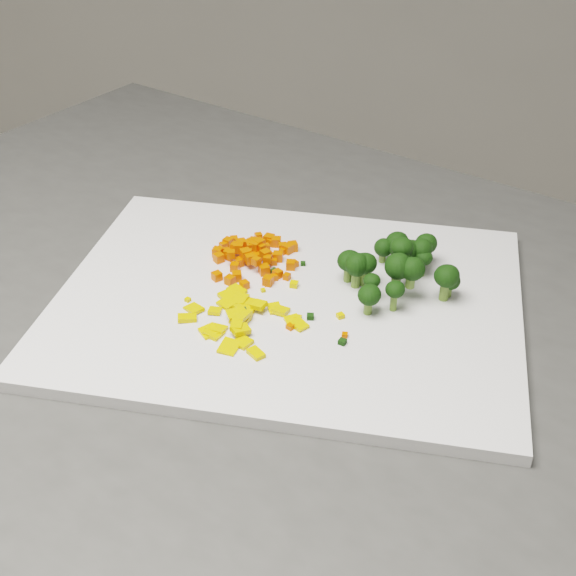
% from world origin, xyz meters
% --- Properties ---
extents(counter_block, '(1.26, 1.08, 0.90)m').
position_xyz_m(counter_block, '(0.12, 0.19, 0.45)').
color(counter_block, '#40403E').
rests_on(counter_block, ground).
extents(cutting_board, '(0.45, 0.36, 0.01)m').
position_xyz_m(cutting_board, '(0.17, 0.16, 0.91)').
color(cutting_board, silver).
rests_on(cutting_board, counter_block).
extents(carrot_pile, '(0.10, 0.10, 0.03)m').
position_xyz_m(carrot_pile, '(0.12, 0.21, 0.93)').
color(carrot_pile, '#E14102').
rests_on(carrot_pile, cutting_board).
extents(pepper_pile, '(0.11, 0.11, 0.02)m').
position_xyz_m(pepper_pile, '(0.14, 0.11, 0.92)').
color(pepper_pile, '#E5AF0C').
rests_on(pepper_pile, cutting_board).
extents(broccoli_pile, '(0.12, 0.12, 0.06)m').
position_xyz_m(broccoli_pile, '(0.27, 0.20, 0.94)').
color(broccoli_pile, black).
rests_on(broccoli_pile, cutting_board).
extents(carrot_cube_0, '(0.01, 0.01, 0.01)m').
position_xyz_m(carrot_cube_0, '(0.13, 0.22, 0.92)').
color(carrot_cube_0, '#E14102').
rests_on(carrot_cube_0, carrot_pile).
extents(carrot_cube_1, '(0.01, 0.01, 0.01)m').
position_xyz_m(carrot_cube_1, '(0.16, 0.21, 0.92)').
color(carrot_cube_1, '#E14102').
rests_on(carrot_cube_1, carrot_pile).
extents(carrot_cube_2, '(0.01, 0.01, 0.01)m').
position_xyz_m(carrot_cube_2, '(0.12, 0.18, 0.92)').
color(carrot_cube_2, '#E14102').
rests_on(carrot_cube_2, carrot_pile).
extents(carrot_cube_3, '(0.01, 0.01, 0.01)m').
position_xyz_m(carrot_cube_3, '(0.13, 0.23, 0.92)').
color(carrot_cube_3, '#E14102').
rests_on(carrot_cube_3, carrot_pile).
extents(carrot_cube_4, '(0.01, 0.01, 0.01)m').
position_xyz_m(carrot_cube_4, '(0.13, 0.17, 0.92)').
color(carrot_cube_4, '#E14102').
rests_on(carrot_cube_4, carrot_pile).
extents(carrot_cube_5, '(0.01, 0.01, 0.01)m').
position_xyz_m(carrot_cube_5, '(0.12, 0.21, 0.92)').
color(carrot_cube_5, '#E14102').
rests_on(carrot_cube_5, carrot_pile).
extents(carrot_cube_6, '(0.01, 0.01, 0.01)m').
position_xyz_m(carrot_cube_6, '(0.14, 0.22, 0.92)').
color(carrot_cube_6, '#E14102').
rests_on(carrot_cube_6, carrot_pile).
extents(carrot_cube_7, '(0.01, 0.01, 0.01)m').
position_xyz_m(carrot_cube_7, '(0.12, 0.24, 0.92)').
color(carrot_cube_7, '#E14102').
rests_on(carrot_cube_7, carrot_pile).
extents(carrot_cube_8, '(0.01, 0.01, 0.01)m').
position_xyz_m(carrot_cube_8, '(0.15, 0.24, 0.92)').
color(carrot_cube_8, '#E14102').
rests_on(carrot_cube_8, carrot_pile).
extents(carrot_cube_9, '(0.01, 0.01, 0.01)m').
position_xyz_m(carrot_cube_9, '(0.12, 0.23, 0.92)').
color(carrot_cube_9, '#E14102').
rests_on(carrot_cube_9, carrot_pile).
extents(carrot_cube_10, '(0.01, 0.01, 0.01)m').
position_xyz_m(carrot_cube_10, '(0.17, 0.22, 0.91)').
color(carrot_cube_10, '#E14102').
rests_on(carrot_cube_10, carrot_pile).
extents(carrot_cube_11, '(0.01, 0.01, 0.01)m').
position_xyz_m(carrot_cube_11, '(0.15, 0.22, 0.92)').
color(carrot_cube_11, '#E14102').
rests_on(carrot_cube_11, carrot_pile).
extents(carrot_cube_12, '(0.01, 0.01, 0.01)m').
position_xyz_m(carrot_cube_12, '(0.08, 0.23, 0.92)').
color(carrot_cube_12, '#E14102').
rests_on(carrot_cube_12, carrot_pile).
extents(carrot_cube_13, '(0.01, 0.01, 0.01)m').
position_xyz_m(carrot_cube_13, '(0.15, 0.23, 0.91)').
color(carrot_cube_13, '#E14102').
rests_on(carrot_cube_13, carrot_pile).
extents(carrot_cube_14, '(0.01, 0.01, 0.01)m').
position_xyz_m(carrot_cube_14, '(0.10, 0.22, 0.92)').
color(carrot_cube_14, '#E14102').
rests_on(carrot_cube_14, carrot_pile).
extents(carrot_cube_15, '(0.01, 0.01, 0.01)m').
position_xyz_m(carrot_cube_15, '(0.08, 0.22, 0.92)').
color(carrot_cube_15, '#E14102').
rests_on(carrot_cube_15, carrot_pile).
extents(carrot_cube_16, '(0.01, 0.01, 0.01)m').
position_xyz_m(carrot_cube_16, '(0.11, 0.17, 0.92)').
color(carrot_cube_16, '#E14102').
rests_on(carrot_cube_16, carrot_pile).
extents(carrot_cube_17, '(0.01, 0.01, 0.01)m').
position_xyz_m(carrot_cube_17, '(0.15, 0.24, 0.92)').
color(carrot_cube_17, '#E14102').
rests_on(carrot_cube_17, carrot_pile).
extents(carrot_cube_18, '(0.01, 0.01, 0.01)m').
position_xyz_m(carrot_cube_18, '(0.09, 0.24, 0.92)').
color(carrot_cube_18, '#E14102').
rests_on(carrot_cube_18, carrot_pile).
extents(carrot_cube_19, '(0.01, 0.01, 0.01)m').
position_xyz_m(carrot_cube_19, '(0.11, 0.22, 0.92)').
color(carrot_cube_19, '#E14102').
rests_on(carrot_cube_19, carrot_pile).
extents(carrot_cube_20, '(0.01, 0.01, 0.01)m').
position_xyz_m(carrot_cube_20, '(0.14, 0.21, 0.92)').
color(carrot_cube_20, '#E14102').
rests_on(carrot_cube_20, carrot_pile).
extents(carrot_cube_21, '(0.01, 0.01, 0.01)m').
position_xyz_m(carrot_cube_21, '(0.11, 0.20, 0.92)').
color(carrot_cube_21, '#E14102').
rests_on(carrot_cube_21, carrot_pile).
extents(carrot_cube_22, '(0.01, 0.01, 0.01)m').
position_xyz_m(carrot_cube_22, '(0.13, 0.26, 0.91)').
color(carrot_cube_22, '#E14102').
rests_on(carrot_cube_22, carrot_pile).
extents(carrot_cube_23, '(0.01, 0.01, 0.01)m').
position_xyz_m(carrot_cube_23, '(0.13, 0.20, 0.93)').
color(carrot_cube_23, '#E14102').
rests_on(carrot_cube_23, carrot_pile).
extents(carrot_cube_24, '(0.01, 0.01, 0.01)m').
position_xyz_m(carrot_cube_24, '(0.16, 0.19, 0.92)').
color(carrot_cube_24, '#E14102').
rests_on(carrot_cube_24, carrot_pile).
extents(carrot_cube_25, '(0.01, 0.01, 0.01)m').
position_xyz_m(carrot_cube_25, '(0.11, 0.25, 0.92)').
color(carrot_cube_25, '#E14102').
rests_on(carrot_cube_25, carrot_pile).
extents(carrot_cube_26, '(0.01, 0.01, 0.01)m').
position_xyz_m(carrot_cube_26, '(0.09, 0.25, 0.92)').
color(carrot_cube_26, '#E14102').
rests_on(carrot_cube_26, carrot_pile).
extents(carrot_cube_27, '(0.01, 0.01, 0.01)m').
position_xyz_m(carrot_cube_27, '(0.13, 0.22, 0.92)').
color(carrot_cube_27, '#E14102').
rests_on(carrot_cube_27, carrot_pile).
extents(carrot_cube_28, '(0.01, 0.01, 0.01)m').
position_xyz_m(carrot_cube_28, '(0.12, 0.26, 0.92)').
color(carrot_cube_28, '#E14102').
rests_on(carrot_cube_28, carrot_pile).
extents(carrot_cube_29, '(0.01, 0.01, 0.01)m').
position_xyz_m(carrot_cube_29, '(0.10, 0.17, 0.92)').
color(carrot_cube_29, '#E14102').
rests_on(carrot_cube_29, carrot_pile).
extents(carrot_cube_30, '(0.01, 0.01, 0.01)m').
position_xyz_m(carrot_cube_30, '(0.15, 0.24, 0.91)').
color(carrot_cube_30, '#E14102').
rests_on(carrot_cube_30, carrot_pile).
extents(carrot_cube_31, '(0.01, 0.01, 0.01)m').
position_xyz_m(carrot_cube_31, '(0.10, 0.21, 0.92)').
color(carrot_cube_31, '#E14102').
rests_on(carrot_cube_31, carrot_pile).
extents(carrot_cube_32, '(0.01, 0.01, 0.01)m').
position_xyz_m(carrot_cube_32, '(0.14, 0.25, 0.92)').
color(carrot_cube_32, '#E14102').
rests_on(carrot_cube_32, carrot_pile).
extents(carrot_cube_33, '(0.01, 0.01, 0.01)m').
position_xyz_m(carrot_cube_33, '(0.14, 0.22, 0.92)').
color(carrot_cube_33, '#E14102').
rests_on(carrot_cube_33, carrot_pile).
extents(carrot_cube_34, '(0.01, 0.01, 0.01)m').
position_xyz_m(carrot_cube_34, '(0.11, 0.22, 0.92)').
color(carrot_cube_34, '#E14102').
rests_on(carrot_cube_34, carrot_pile).
extents(carrot_cube_35, '(0.01, 0.01, 0.01)m').
position_xyz_m(carrot_cube_35, '(0.16, 0.25, 0.92)').
color(carrot_cube_35, '#E14102').
rests_on(carrot_cube_35, carrot_pile).
extents(carrot_cube_36, '(0.01, 0.01, 0.01)m').
position_xyz_m(carrot_cube_36, '(0.12, 0.25, 0.91)').
color(carrot_cube_36, '#E14102').
rests_on(carrot_cube_36, carrot_pile).
extents(carrot_cube_37, '(0.01, 0.01, 0.01)m').
position_xyz_m(carrot_cube_37, '(0.14, 0.20, 0.92)').
color(carrot_cube_37, '#E14102').
rests_on(carrot_cube_37, carrot_pile).
extents(carrot_cube_38, '(0.01, 0.01, 0.01)m').
position_xyz_m(carrot_cube_38, '(0.11, 0.25, 0.92)').
color(carrot_cube_38, '#E14102').
rests_on(carrot_cube_38, carrot_pile).
extents(carrot_cube_39, '(0.01, 0.01, 0.01)m').
position_xyz_m(carrot_cube_39, '(0.09, 0.21, 0.91)').
color(carrot_cube_39, '#E14102').
rests_on(carrot_cube_39, carrot_pile).
extents(carrot_cube_40, '(0.01, 0.01, 0.01)m').
position_xyz_m(carrot_cube_40, '(0.15, 0.18, 0.92)').
color(carrot_cube_40, '#E14102').
rests_on(carrot_cube_40, carrot_pile).
extents(carrot_cube_41, '(0.01, 0.01, 0.01)m').
position_xyz_m(carrot_cube_41, '(0.15, 0.19, 0.91)').
color(carrot_cube_41, '#E14102').
rests_on(carrot_cube_41, carrot_pile).
extents(carrot_cube_42, '(0.01, 0.01, 0.01)m').
position_xyz_m(carrot_cube_42, '(0.12, 0.21, 0.92)').
color(carrot_cube_42, '#E14102').
rests_on(carrot_cube_42, carrot_pile).
extents(carrot_cube_43, '(0.01, 0.01, 0.01)m').
position_xyz_m(carrot_cube_43, '(0.09, 0.21, 0.92)').
color(carrot_cube_43, '#E14102').
rests_on(carrot_cube_43, carrot_pile).
extents(carrot_cube_44, '(0.01, 0.01, 0.01)m').
position_xyz_m(carrot_cube_44, '(0.13, 0.24, 0.92)').
color(carrot_cube_44, '#E14102').
rests_on(carrot_cube_44, carrot_pile).
extents(carrot_cube_45, '(0.01, 0.01, 0.01)m').
position_xyz_m(carrot_cube_45, '(0.11, 0.23, 0.92)').
color(carrot_cube_45, '#E14102').
rests_on(carrot_cube_45, carrot_pile).
extents(carrot_cube_46, '(0.01, 0.01, 0.01)m').
position_xyz_m(carrot_cube_46, '(0.09, 0.22, 0.92)').
color(carrot_cube_46, '#E14102').
rests_on(carrot_cube_46, carrot_pile).
extents(carrot_cube_47, '(0.01, 0.01, 0.01)m').
position_xyz_m(carrot_cube_47, '(0.12, 0.20, 0.92)').
color(carrot_cube_47, '#E14102').
rests_on(carrot_cube_47, carrot_pile).
extents(carrot_cube_48, '(0.01, 0.01, 0.01)m').
position_xyz_m(carrot_cube_48, '(0.10, 0.20, 0.92)').
color(carrot_cube_48, '#E14102').
rests_on(carrot_cube_48, carrot_pile).
extents(carrot_cube_49, '(0.01, 0.01, 0.01)m').
position_xyz_m(carrot_cube_49, '(0.08, 0.22, 0.92)').
color(carrot_cube_49, '#E14102').
rests_on(carrot_cube_49, carrot_pile).
extents(carrot_cube_50, '(0.01, 0.01, 0.01)m').
position_xyz_m(carrot_cube_50, '(0.15, 0.19, 0.92)').
color(carrot_cube_50, '#E14102').
rests_on(carrot_cube_50, carrot_pile).
extents(carrot_cube_51, '(0.01, 0.01, 0.01)m').
position_xyz_m(carrot_cube_51, '(0.10, 0.22, 0.92)').
color(carrot_cube_51, '#E14102').
rests_on(carrot_cube_51, carrot_pile).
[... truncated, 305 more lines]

